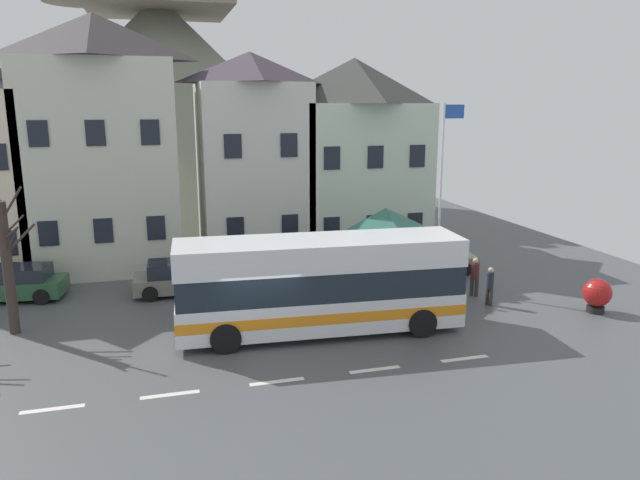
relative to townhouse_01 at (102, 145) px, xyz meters
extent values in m
cube|color=#4C5052|center=(5.39, -11.79, -5.96)|extent=(40.00, 60.00, 0.06)
cube|color=silver|center=(-0.61, -14.66, -5.93)|extent=(1.60, 0.20, 0.01)
cube|color=silver|center=(2.39, -14.66, -5.93)|extent=(1.60, 0.20, 0.01)
cube|color=silver|center=(5.39, -14.66, -5.93)|extent=(1.60, 0.20, 0.01)
cube|color=silver|center=(8.39, -14.66, -5.93)|extent=(1.60, 0.20, 0.01)
cube|color=silver|center=(11.39, -14.66, -5.93)|extent=(1.60, 0.20, 0.01)
cube|color=black|center=(-3.91, -2.82, -3.92)|extent=(0.80, 0.06, 1.10)
cube|color=beige|center=(0.00, 0.00, -1.03)|extent=(6.76, 5.59, 9.80)
pyramid|color=#413C3E|center=(0.00, 0.00, 4.90)|extent=(6.76, 5.59, 2.06)
cube|color=black|center=(-2.25, -2.82, -3.59)|extent=(0.80, 0.06, 1.10)
cube|color=black|center=(0.00, -2.82, -3.59)|extent=(0.80, 0.06, 1.10)
cube|color=black|center=(2.25, -2.82, -3.59)|extent=(0.80, 0.06, 1.10)
cube|color=black|center=(-2.25, -2.82, 0.67)|extent=(0.80, 0.06, 1.10)
cube|color=black|center=(0.00, -2.82, 0.67)|extent=(0.80, 0.06, 1.10)
cube|color=black|center=(2.25, -2.82, 0.67)|extent=(0.80, 0.06, 1.10)
cube|color=silver|center=(7.14, -0.08, -1.53)|extent=(5.23, 5.42, 8.81)
pyramid|color=#413642|center=(7.14, -0.08, 3.63)|extent=(5.23, 5.42, 1.50)
cube|color=black|center=(5.83, -2.82, -3.82)|extent=(0.80, 0.06, 1.10)
cube|color=black|center=(8.45, -2.82, -3.82)|extent=(0.80, 0.06, 1.10)
cube|color=black|center=(5.83, -2.82, 0.01)|extent=(0.80, 0.06, 1.10)
cube|color=black|center=(8.45, -2.82, 0.01)|extent=(0.80, 0.06, 1.10)
cube|color=silver|center=(12.75, 0.55, -2.01)|extent=(6.63, 6.69, 7.85)
pyramid|color=#383A36|center=(12.75, 0.55, 3.08)|extent=(6.63, 6.69, 2.31)
cube|color=black|center=(10.54, -2.82, -4.05)|extent=(0.80, 0.06, 1.10)
cube|color=black|center=(12.75, -2.82, -4.05)|extent=(0.80, 0.06, 1.10)
cube|color=black|center=(14.96, -2.82, -4.05)|extent=(0.80, 0.06, 1.10)
cube|color=black|center=(10.54, -2.82, -0.64)|extent=(0.80, 0.06, 1.10)
cube|color=black|center=(12.75, -2.82, -0.64)|extent=(0.80, 0.06, 1.10)
cube|color=black|center=(14.96, -2.82, -0.64)|extent=(0.80, 0.06, 1.10)
cone|color=slate|center=(3.31, 20.74, 2.14)|extent=(33.24, 33.24, 16.15)
cube|color=silver|center=(7.62, -11.24, -5.09)|extent=(9.92, 3.05, 1.17)
cube|color=orange|center=(7.62, -11.24, -5.04)|extent=(9.94, 3.07, 0.36)
cube|color=#19232D|center=(7.62, -11.24, -4.01)|extent=(9.82, 3.00, 0.99)
cube|color=silver|center=(7.62, -11.24, -3.06)|extent=(9.92, 3.05, 0.93)
cube|color=#19232D|center=(12.52, -11.54, -4.01)|extent=(0.18, 2.07, 0.95)
cylinder|color=black|center=(11.01, -10.27, -5.43)|extent=(1.02, 0.34, 1.00)
cylinder|color=black|center=(10.87, -12.62, -5.43)|extent=(1.02, 0.34, 1.00)
cylinder|color=black|center=(4.36, -9.87, -5.43)|extent=(1.02, 0.34, 1.00)
cylinder|color=black|center=(4.22, -12.22, -5.43)|extent=(1.02, 0.34, 1.00)
cylinder|color=#473D33|center=(9.83, -5.83, -4.73)|extent=(0.14, 0.14, 2.40)
cylinder|color=#473D33|center=(13.13, -5.83, -4.73)|extent=(0.14, 0.14, 2.40)
cylinder|color=#473D33|center=(9.83, -9.13, -4.73)|extent=(0.14, 0.14, 2.40)
cylinder|color=#473D33|center=(13.13, -9.13, -4.73)|extent=(0.14, 0.14, 2.40)
pyramid|color=#2A6151|center=(11.48, -7.48, -2.92)|extent=(3.60, 3.60, 1.22)
cube|color=#72675C|center=(14.79, -5.24, -5.43)|extent=(4.20, 2.32, 0.64)
cube|color=#1E232D|center=(14.59, -5.21, -4.81)|extent=(2.58, 1.90, 0.59)
cylinder|color=black|center=(16.21, -4.52, -5.61)|extent=(0.66, 0.28, 0.64)
cylinder|color=black|center=(15.99, -6.27, -5.61)|extent=(0.66, 0.28, 0.64)
cylinder|color=black|center=(13.59, -4.20, -5.61)|extent=(0.66, 0.28, 0.64)
cylinder|color=black|center=(13.37, -5.95, -5.61)|extent=(0.66, 0.28, 0.64)
cube|color=slate|center=(3.21, -5.45, -5.43)|extent=(4.03, 1.91, 0.63)
cube|color=#1E232D|center=(3.01, -5.44, -4.83)|extent=(2.43, 1.64, 0.58)
cylinder|color=black|center=(4.55, -4.64, -5.61)|extent=(0.65, 0.22, 0.64)
cylinder|color=black|center=(4.49, -6.34, -5.61)|extent=(0.65, 0.22, 0.64)
cylinder|color=black|center=(1.93, -4.55, -5.61)|extent=(0.65, 0.22, 0.64)
cylinder|color=black|center=(1.87, -6.25, -5.61)|extent=(0.65, 0.22, 0.64)
cube|color=#2A5334|center=(-3.42, -4.48, -5.42)|extent=(4.01, 2.26, 0.66)
cube|color=#1E232D|center=(-3.23, -4.50, -4.82)|extent=(2.48, 1.84, 0.54)
cylinder|color=black|center=(-2.30, -5.47, -5.61)|extent=(0.66, 0.29, 0.64)
cylinder|color=black|center=(-2.06, -3.84, -5.61)|extent=(0.66, 0.29, 0.64)
cube|color=slate|center=(9.71, -4.45, -5.43)|extent=(4.34, 2.17, 0.65)
cube|color=#1E232D|center=(9.50, -4.43, -4.87)|extent=(2.64, 1.82, 0.48)
cylinder|color=black|center=(11.17, -3.66, -5.61)|extent=(0.65, 0.25, 0.64)
cylinder|color=black|center=(11.03, -5.44, -5.61)|extent=(0.65, 0.25, 0.64)
cylinder|color=black|center=(8.39, -3.45, -5.61)|extent=(0.65, 0.25, 0.64)
cylinder|color=black|center=(8.26, -5.23, -5.61)|extent=(0.65, 0.25, 0.64)
cylinder|color=black|center=(13.12, -8.93, -5.58)|extent=(0.13, 0.13, 0.71)
cylinder|color=black|center=(13.10, -8.73, -5.58)|extent=(0.13, 0.13, 0.71)
cylinder|color=black|center=(13.11, -8.83, -4.94)|extent=(0.33, 0.33, 0.67)
sphere|color=#D1AD89|center=(13.11, -8.83, -4.49)|extent=(0.23, 0.23, 0.23)
cylinder|color=#38332D|center=(14.94, -9.16, -5.52)|extent=(0.16, 0.16, 0.81)
cylinder|color=#38332D|center=(14.81, -8.99, -5.52)|extent=(0.16, 0.16, 0.81)
cylinder|color=#512323|center=(14.87, -9.08, -4.85)|extent=(0.34, 0.34, 0.64)
sphere|color=#D1AD89|center=(14.87, -9.08, -4.41)|extent=(0.24, 0.24, 0.24)
cylinder|color=#38332D|center=(14.83, -10.20, -5.56)|extent=(0.15, 0.15, 0.74)
cylinder|color=#38332D|center=(14.88, -10.37, -5.56)|extent=(0.15, 0.15, 0.74)
cylinder|color=#232B38|center=(14.85, -10.29, -4.92)|extent=(0.28, 0.28, 0.65)
sphere|color=#D1AD89|center=(14.85, -10.29, -4.49)|extent=(0.22, 0.22, 0.22)
cube|color=#33473D|center=(13.35, -5.75, -5.48)|extent=(1.78, 0.45, 0.08)
cube|color=#33473D|center=(13.35, -5.52, -5.26)|extent=(1.78, 0.06, 0.40)
cube|color=#2D2D33|center=(12.53, -5.75, -5.71)|extent=(0.08, 0.36, 0.45)
cube|color=#2D2D33|center=(14.16, -5.75, -5.71)|extent=(0.08, 0.36, 0.45)
cylinder|color=silver|center=(13.88, -7.61, -2.00)|extent=(0.10, 0.10, 7.86)
cube|color=#264CA5|center=(14.33, -7.61, 1.58)|extent=(0.90, 0.03, 0.56)
cylinder|color=black|center=(18.36, -12.11, -5.81)|extent=(0.64, 0.64, 0.25)
sphere|color=#B21919|center=(18.36, -12.11, -5.14)|extent=(1.07, 1.07, 1.07)
cylinder|color=#382D28|center=(-2.68, -8.52, -3.61)|extent=(0.35, 0.35, 4.65)
cylinder|color=#382D28|center=(-2.22, -8.34, -2.62)|extent=(1.01, 0.47, 0.99)
cylinder|color=#382D28|center=(-2.36, -9.01, -2.29)|extent=(0.74, 1.05, 0.63)
cylinder|color=#382D28|center=(-2.28, -8.83, -1.33)|extent=(0.91, 0.71, 1.22)
cylinder|color=#382D28|center=(-2.42, -8.79, -2.61)|extent=(0.62, 0.61, 1.05)
cylinder|color=#382D28|center=(-2.74, -8.26, -1.75)|extent=(0.21, 0.62, 0.91)
cylinder|color=#382D28|center=(-2.37, -8.39, -2.13)|extent=(0.70, 0.34, 0.67)
camera|label=1|loc=(2.37, -30.31, 1.88)|focal=33.60mm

